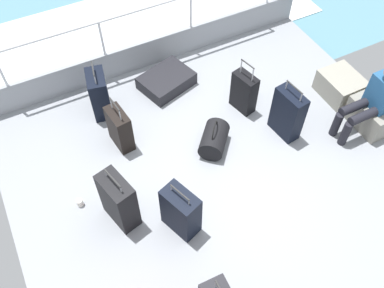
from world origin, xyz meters
TOP-DOWN VIEW (x-y plane):
  - ground_plane at (0.00, 0.00)m, footprint 4.40×5.20m
  - gunwale_port at (-2.17, 0.00)m, footprint 0.06×5.20m
  - railing_port at (-2.17, 0.00)m, footprint 0.04×4.20m
  - sea_wake at (-3.60, 0.00)m, footprint 12.00×12.00m
  - cargo_crate_0 at (-0.30, 2.16)m, footprint 0.62×0.49m
  - cargo_crate_1 at (0.35, 2.17)m, footprint 0.63×0.45m
  - passenger_seated at (0.35, 1.99)m, footprint 0.34×0.66m
  - suitcase_0 at (-0.72, 0.77)m, footprint 0.39×0.26m
  - suitcase_1 at (-1.61, 0.00)m, footprint 0.74×0.86m
  - suitcase_3 at (0.54, -0.82)m, footprint 0.48×0.37m
  - suitcase_5 at (-0.90, -0.98)m, footprint 0.41×0.24m
  - suitcase_6 at (-0.09, 1.04)m, footprint 0.45×0.25m
  - suitcase_7 at (0.12, -1.38)m, footprint 0.49×0.34m
  - suitcase_8 at (-1.58, -1.02)m, footprint 0.47×0.33m
  - duffel_bag at (-0.28, 0.06)m, footprint 0.57×0.56m
  - paper_cup at (-0.25, -1.78)m, footprint 0.08×0.08m

SIDE VIEW (x-z plane):
  - sea_wake at x=-3.60m, z-range -0.35..-0.33m
  - ground_plane at x=0.00m, z-range -0.06..0.00m
  - paper_cup at x=-0.25m, z-range 0.00..0.10m
  - suitcase_1 at x=-1.61m, z-range 0.00..0.20m
  - duffel_bag at x=-0.28m, z-range -0.07..0.40m
  - cargo_crate_0 at x=-0.30m, z-range 0.00..0.34m
  - cargo_crate_1 at x=0.35m, z-range 0.00..0.39m
  - gunwale_port at x=-2.17m, z-range 0.00..0.45m
  - suitcase_5 at x=-0.90m, z-range -0.09..0.67m
  - suitcase_0 at x=-0.72m, z-range -0.11..0.71m
  - suitcase_3 at x=0.54m, z-range -0.04..0.69m
  - suitcase_8 at x=-1.58m, z-range -0.07..0.73m
  - suitcase_6 at x=-0.09m, z-range -0.07..0.78m
  - suitcase_7 at x=0.12m, z-range -0.05..0.77m
  - passenger_seated at x=0.35m, z-range 0.03..1.11m
  - railing_port at x=-2.17m, z-range 0.27..1.29m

